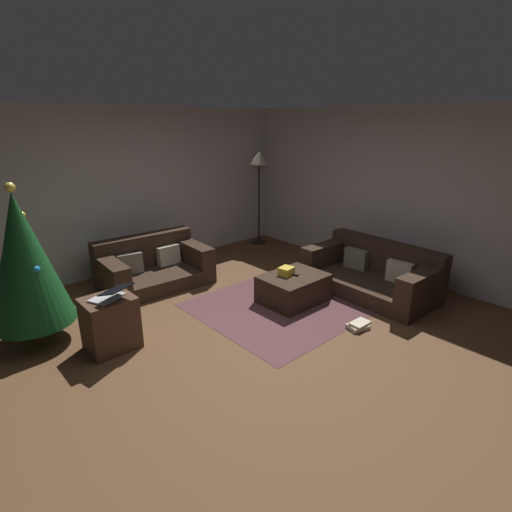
# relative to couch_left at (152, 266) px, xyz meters

# --- Properties ---
(ground_plane) EXTENTS (6.40, 6.40, 0.00)m
(ground_plane) POSITION_rel_couch_left_xyz_m (0.01, -2.25, -0.27)
(ground_plane) COLOR brown
(rear_partition) EXTENTS (6.40, 0.12, 2.60)m
(rear_partition) POSITION_rel_couch_left_xyz_m (0.01, 0.89, 1.03)
(rear_partition) COLOR #BCB7B2
(rear_partition) RESTS_ON ground_plane
(corner_partition) EXTENTS (0.12, 6.40, 2.60)m
(corner_partition) POSITION_rel_couch_left_xyz_m (3.15, -2.25, 1.03)
(corner_partition) COLOR #B5B0AB
(corner_partition) RESTS_ON ground_plane
(couch_left) EXTENTS (1.61, 1.05, 0.71)m
(couch_left) POSITION_rel_couch_left_xyz_m (0.00, 0.00, 0.00)
(couch_left) COLOR #332319
(couch_left) RESTS_ON ground_plane
(couch_right) EXTENTS (1.04, 1.86, 0.70)m
(couch_right) POSITION_rel_couch_left_xyz_m (2.26, -2.40, -0.01)
(couch_right) COLOR #332319
(couch_right) RESTS_ON ground_plane
(ottoman) EXTENTS (0.86, 0.67, 0.38)m
(ottoman) POSITION_rel_couch_left_xyz_m (1.14, -1.87, -0.09)
(ottoman) COLOR #332319
(ottoman) RESTS_ON ground_plane
(gift_box) EXTENTS (0.21, 0.20, 0.11)m
(gift_box) POSITION_rel_couch_left_xyz_m (1.08, -1.78, 0.16)
(gift_box) COLOR gold
(gift_box) RESTS_ON ottoman
(tv_remote) EXTENTS (0.11, 0.17, 0.02)m
(tv_remote) POSITION_rel_couch_left_xyz_m (1.14, -1.85, 0.11)
(tv_remote) COLOR black
(tv_remote) RESTS_ON ottoman
(christmas_tree) EXTENTS (0.87, 0.87, 1.80)m
(christmas_tree) POSITION_rel_couch_left_xyz_m (-1.79, -0.65, 0.70)
(christmas_tree) COLOR brown
(christmas_tree) RESTS_ON ground_plane
(side_table) EXTENTS (0.52, 0.44, 0.59)m
(side_table) POSITION_rel_couch_left_xyz_m (-1.22, -1.35, 0.02)
(side_table) COLOR #4C3323
(side_table) RESTS_ON ground_plane
(laptop) EXTENTS (0.45, 0.48, 0.17)m
(laptop) POSITION_rel_couch_left_xyz_m (-1.20, -1.40, 0.38)
(laptop) COLOR silver
(laptop) RESTS_ON side_table
(book_stack) EXTENTS (0.29, 0.24, 0.08)m
(book_stack) POSITION_rel_couch_left_xyz_m (1.15, -2.93, -0.23)
(book_stack) COLOR beige
(book_stack) RESTS_ON ground_plane
(corner_lamp) EXTENTS (0.36, 0.36, 1.82)m
(corner_lamp) POSITION_rel_couch_left_xyz_m (2.64, 0.48, 1.28)
(corner_lamp) COLOR black
(corner_lamp) RESTS_ON ground_plane
(area_rug) EXTENTS (2.60, 2.00, 0.01)m
(area_rug) POSITION_rel_couch_left_xyz_m (1.14, -1.87, -0.27)
(area_rug) COLOR #543235
(area_rug) RESTS_ON ground_plane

